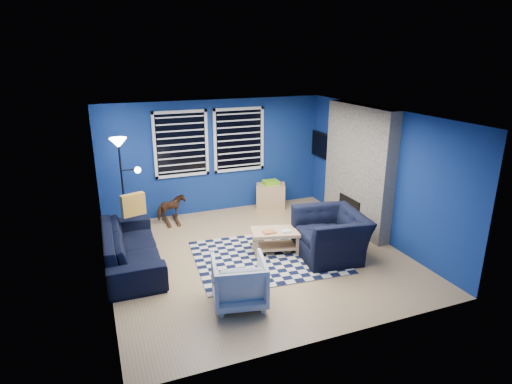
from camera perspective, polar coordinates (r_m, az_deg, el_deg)
floor at (r=7.72m, az=0.08°, el=-8.45°), size 5.00×5.00×0.00m
ceiling at (r=6.96m, az=0.09°, el=10.26°), size 5.00×5.00×0.00m
wall_back at (r=9.53m, az=-5.46°, el=4.69°), size 5.00×0.00×5.00m
wall_left at (r=6.79m, az=-19.96°, el=-1.97°), size 0.00×5.00×5.00m
wall_right at (r=8.45m, az=16.07°, el=2.30°), size 0.00×5.00×5.00m
fireplace at (r=8.77m, az=13.35°, el=2.72°), size 0.65×2.00×2.50m
window_left at (r=9.24m, az=-9.95°, el=6.30°), size 1.17×0.06×1.42m
window_right at (r=9.58m, az=-2.28°, el=6.98°), size 1.17×0.06×1.42m
tv at (r=9.99m, az=9.00°, el=6.07°), size 0.07×1.00×0.58m
rug at (r=7.65m, az=1.50°, el=-8.63°), size 2.66×2.20×0.02m
sofa at (r=7.56m, az=-16.32°, el=-7.08°), size 2.27×0.92×0.66m
armchair_big at (r=7.67m, az=9.92°, el=-5.63°), size 1.36×1.22×0.80m
armchair_bent at (r=6.22m, az=-2.27°, el=-11.83°), size 0.89×0.91×0.70m
rocking_horse at (r=9.21m, az=-11.26°, el=-2.07°), size 0.49×0.67×0.51m
coffee_table at (r=7.74m, az=2.62°, el=-5.93°), size 0.97×0.71×0.44m
cabinet at (r=9.97m, az=1.96°, el=-0.40°), size 0.78×0.66×0.64m
floor_lamp at (r=8.51m, az=-17.58°, el=4.57°), size 0.53×0.32×1.93m
throw_pillow at (r=7.96m, az=-16.06°, el=-1.64°), size 0.44×0.24×0.40m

